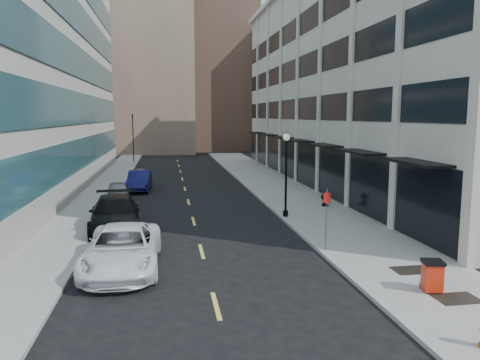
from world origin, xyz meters
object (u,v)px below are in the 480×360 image
object	(u,v)px
urn_planter	(325,199)
sign_post	(326,211)
trash_bin	(432,275)
lamppost	(286,167)
car_black_pickup	(115,214)
car_white_van	(122,249)
car_blue_sedan	(139,181)
car_grey_sedan	(139,175)
car_silver_sedan	(118,192)
traffic_signal	(132,117)

from	to	relation	value
urn_planter	sign_post	bearing A→B (deg)	-109.06
trash_bin	lamppost	world-z (taller)	lamppost
lamppost	car_black_pickup	bearing A→B (deg)	-171.66
car_white_van	car_black_pickup	distance (m)	6.49
car_white_van	car_blue_sedan	size ratio (longest dim) A/B	1.26
car_grey_sedan	lamppost	distance (m)	19.01
car_silver_sedan	urn_planter	size ratio (longest dim) A/B	5.12
car_silver_sedan	lamppost	distance (m)	12.58
car_grey_sedan	car_blue_sedan	bearing A→B (deg)	-92.26
car_blue_sedan	trash_bin	xyz separation A→B (m)	(10.75, -23.95, -0.07)
trash_bin	car_grey_sedan	bearing A→B (deg)	123.76
traffic_signal	car_blue_sedan	xyz separation A→B (m)	(1.90, -22.33, -4.93)
car_silver_sedan	car_blue_sedan	world-z (taller)	car_blue_sedan
trash_bin	lamppost	distance (m)	12.44
car_blue_sedan	trash_bin	world-z (taller)	car_blue_sedan
trash_bin	lamppost	size ratio (longest dim) A/B	0.22
car_white_van	trash_bin	size ratio (longest dim) A/B	5.70
car_white_van	car_grey_sedan	bearing A→B (deg)	92.48
urn_planter	car_silver_sedan	bearing A→B (deg)	161.46
car_white_van	urn_planter	bearing A→B (deg)	42.40
urn_planter	car_black_pickup	bearing A→B (deg)	-162.49
trash_bin	urn_planter	bearing A→B (deg)	97.06
trash_bin	lamppost	xyz separation A→B (m)	(-1.86, 12.09, 2.30)
traffic_signal	car_blue_sedan	distance (m)	22.95
car_silver_sedan	lamppost	world-z (taller)	lamppost
urn_planter	traffic_signal	bearing A→B (deg)	114.07
traffic_signal	urn_planter	bearing A→B (deg)	-65.93
car_grey_sedan	urn_planter	world-z (taller)	car_grey_sedan
car_black_pickup	lamppost	world-z (taller)	lamppost
car_silver_sedan	sign_post	bearing A→B (deg)	-59.17
car_blue_sedan	lamppost	bearing A→B (deg)	-50.67
car_white_van	car_silver_sedan	bearing A→B (deg)	97.02
car_blue_sedan	sign_post	xyz separation A→B (m)	(8.90, -18.78, 1.07)
car_grey_sedan	lamppost	world-z (taller)	lamppost
sign_post	trash_bin	bearing A→B (deg)	-75.31
car_blue_sedan	lamppost	distance (m)	15.00
car_silver_sedan	car_grey_sedan	world-z (taller)	car_silver_sedan
car_black_pickup	sign_post	size ratio (longest dim) A/B	2.28
car_blue_sedan	trash_bin	distance (m)	26.25
car_silver_sedan	car_blue_sedan	distance (m)	4.89
traffic_signal	car_black_pickup	xyz separation A→B (m)	(1.37, -35.58, -4.83)
car_silver_sedan	sign_post	world-z (taller)	sign_post
traffic_signal	lamppost	world-z (taller)	traffic_signal
lamppost	urn_planter	xyz separation A→B (m)	(3.30, 2.63, -2.39)
lamppost	urn_planter	bearing A→B (deg)	38.59
car_silver_sedan	car_blue_sedan	size ratio (longest dim) A/B	0.84
traffic_signal	urn_planter	xyz separation A→B (m)	(14.10, -31.56, -5.09)
car_white_van	urn_planter	distance (m)	15.76
car_black_pickup	car_blue_sedan	size ratio (longest dim) A/B	1.28
sign_post	urn_planter	world-z (taller)	sign_post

